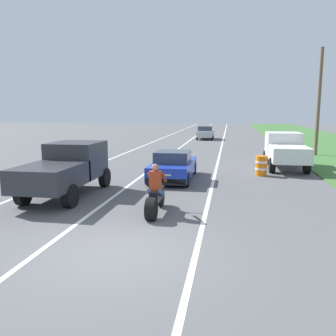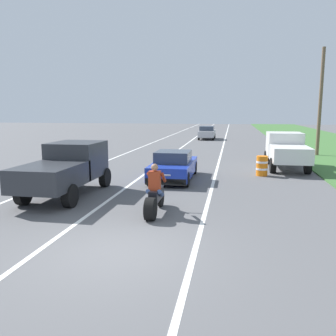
# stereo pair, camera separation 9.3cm
# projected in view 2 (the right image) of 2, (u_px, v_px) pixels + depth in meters

# --- Properties ---
(ground_plane) EXTENTS (160.00, 160.00, 0.00)m
(ground_plane) POSITION_uv_depth(u_px,v_px,m) (116.00, 251.00, 8.18)
(ground_plane) COLOR #565659
(lane_stripe_left_solid) EXTENTS (0.14, 120.00, 0.01)m
(lane_stripe_left_solid) POSITION_uv_depth(u_px,v_px,m) (132.00, 151.00, 28.56)
(lane_stripe_left_solid) COLOR white
(lane_stripe_left_solid) RESTS_ON ground
(lane_stripe_right_solid) EXTENTS (0.14, 120.00, 0.01)m
(lane_stripe_right_solid) POSITION_uv_depth(u_px,v_px,m) (221.00, 153.00, 27.28)
(lane_stripe_right_solid) COLOR white
(lane_stripe_right_solid) RESTS_ON ground
(lane_stripe_centre_dashed) EXTENTS (0.14, 120.00, 0.01)m
(lane_stripe_centre_dashed) POSITION_uv_depth(u_px,v_px,m) (176.00, 152.00, 27.92)
(lane_stripe_centre_dashed) COLOR white
(lane_stripe_centre_dashed) RESTS_ON ground
(motorcycle_with_rider) EXTENTS (0.70, 2.21, 1.62)m
(motorcycle_with_rider) POSITION_uv_depth(u_px,v_px,m) (155.00, 196.00, 10.99)
(motorcycle_with_rider) COLOR black
(motorcycle_with_rider) RESTS_ON ground
(sports_car_blue) EXTENTS (1.84, 4.30, 1.37)m
(sports_car_blue) POSITION_uv_depth(u_px,v_px,m) (174.00, 166.00, 16.65)
(sports_car_blue) COLOR #1E38B2
(sports_car_blue) RESTS_ON ground
(pickup_truck_left_lane_dark_grey) EXTENTS (2.02, 4.80, 1.98)m
(pickup_truck_left_lane_dark_grey) POSITION_uv_depth(u_px,v_px,m) (67.00, 167.00, 13.46)
(pickup_truck_left_lane_dark_grey) COLOR #2D3035
(pickup_truck_left_lane_dark_grey) RESTS_ON ground
(pickup_truck_right_shoulder_white) EXTENTS (2.02, 4.80, 1.98)m
(pickup_truck_right_shoulder_white) POSITION_uv_depth(u_px,v_px,m) (286.00, 149.00, 19.74)
(pickup_truck_right_shoulder_white) COLOR silver
(pickup_truck_right_shoulder_white) RESTS_ON ground
(utility_pole_roadside) EXTENTS (0.24, 0.24, 7.60)m
(utility_pole_roadside) POSITION_uv_depth(u_px,v_px,m) (320.00, 103.00, 24.90)
(utility_pole_roadside) COLOR brown
(utility_pole_roadside) RESTS_ON ground
(construction_barrel_nearest) EXTENTS (0.58, 0.58, 1.00)m
(construction_barrel_nearest) POSITION_uv_depth(u_px,v_px,m) (262.00, 166.00, 17.63)
(construction_barrel_nearest) COLOR orange
(construction_barrel_nearest) RESTS_ON ground
(distant_car_far_ahead) EXTENTS (1.80, 4.00, 1.50)m
(distant_car_far_ahead) POSITION_uv_depth(u_px,v_px,m) (207.00, 132.00, 40.16)
(distant_car_far_ahead) COLOR #B2B2B7
(distant_car_far_ahead) RESTS_ON ground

